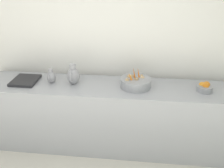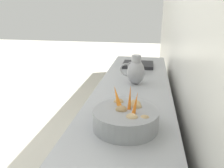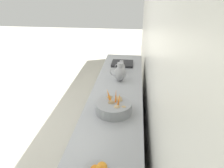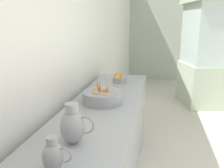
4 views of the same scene
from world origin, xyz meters
The scene contains 6 objects.
tile_wall_left centered at (-1.95, 0.71, 1.50)m, with size 0.10×9.44×3.00m, color white.
prep_counter centered at (-1.53, 0.21, 0.43)m, with size 0.62×3.13×0.86m, color #9EA0A5.
vegetable_colander centered at (-1.54, 0.52, 0.92)m, with size 0.36×0.36×0.24m.
orange_bowl centered at (-1.53, 1.32, 0.91)m, with size 0.18×0.18×0.11m.
metal_pitcher_tall centered at (-1.54, -0.23, 0.98)m, with size 0.21×0.15×0.25m.
metal_pitcher_short centered at (-1.54, -0.51, 0.94)m, with size 0.15×0.11×0.18m.
Camera 4 is at (-1.06, -1.45, 1.57)m, focal length 37.55 mm.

